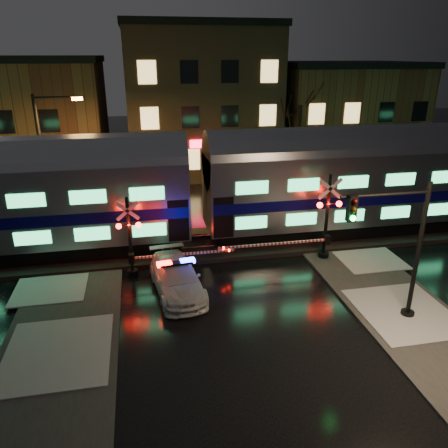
# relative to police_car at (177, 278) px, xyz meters

# --- Properties ---
(ground) EXTENTS (120.00, 120.00, 0.00)m
(ground) POSITION_rel_police_car_xyz_m (2.12, -0.50, -0.67)
(ground) COLOR black
(ground) RESTS_ON ground
(ballast) EXTENTS (90.00, 4.20, 0.24)m
(ballast) POSITION_rel_police_car_xyz_m (2.12, 4.50, -0.55)
(ballast) COLOR black
(ballast) RESTS_ON ground
(sidewalk_left) EXTENTS (4.00, 20.00, 0.12)m
(sidewalk_left) POSITION_rel_police_car_xyz_m (-4.38, -6.50, -0.61)
(sidewalk_left) COLOR #2D2D2D
(sidewalk_left) RESTS_ON ground
(building_left) EXTENTS (14.00, 10.00, 9.00)m
(building_left) POSITION_rel_police_car_xyz_m (-10.88, 21.50, 3.83)
(building_left) COLOR brown
(building_left) RESTS_ON ground
(building_mid) EXTENTS (12.00, 11.00, 11.50)m
(building_mid) POSITION_rel_police_car_xyz_m (4.12, 22.00, 5.08)
(building_mid) COLOR brown
(building_mid) RESTS_ON ground
(building_right) EXTENTS (12.00, 10.00, 8.50)m
(building_right) POSITION_rel_police_car_xyz_m (17.12, 21.50, 3.58)
(building_right) COLOR brown
(building_right) RESTS_ON ground
(train) EXTENTS (51.00, 3.12, 5.92)m
(train) POSITION_rel_police_car_xyz_m (1.52, 4.50, 2.71)
(train) COLOR black
(train) RESTS_ON ballast
(police_car) EXTENTS (2.39, 4.77, 1.49)m
(police_car) POSITION_rel_police_car_xyz_m (0.00, 0.00, 0.00)
(police_car) COLOR silver
(police_car) RESTS_ON ground
(crossing_signal_right) EXTENTS (6.12, 0.67, 4.33)m
(crossing_signal_right) POSITION_rel_police_car_xyz_m (7.16, 1.81, 1.13)
(crossing_signal_right) COLOR black
(crossing_signal_right) RESTS_ON ground
(crossing_signal_left) EXTENTS (5.35, 0.64, 3.79)m
(crossing_signal_left) POSITION_rel_police_car_xyz_m (-1.52, 1.80, 0.89)
(crossing_signal_left) COLOR black
(crossing_signal_left) RESTS_ON ground
(traffic_light) EXTENTS (3.55, 0.67, 5.48)m
(traffic_light) POSITION_rel_police_car_xyz_m (7.75, -3.73, 2.24)
(traffic_light) COLOR black
(traffic_light) RESTS_ON ground
(streetlight) EXTENTS (2.56, 0.27, 7.67)m
(streetlight) POSITION_rel_police_car_xyz_m (-6.19, 8.50, 3.75)
(streetlight) COLOR black
(streetlight) RESTS_ON ground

